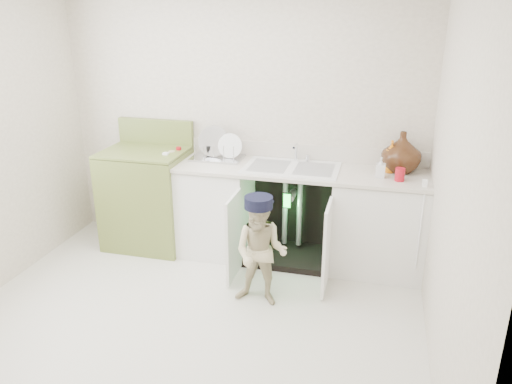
# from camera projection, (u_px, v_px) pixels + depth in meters

# --- Properties ---
(ground) EXTENTS (3.50, 3.50, 0.00)m
(ground) POSITION_uv_depth(u_px,v_px,m) (190.00, 320.00, 3.83)
(ground) COLOR beige
(ground) RESTS_ON ground
(room_shell) EXTENTS (6.00, 5.50, 1.26)m
(room_shell) POSITION_uv_depth(u_px,v_px,m) (181.00, 165.00, 3.39)
(room_shell) COLOR beige
(room_shell) RESTS_ON ground
(counter_run) EXTENTS (2.44, 1.02, 1.26)m
(counter_run) POSITION_uv_depth(u_px,v_px,m) (295.00, 211.00, 4.63)
(counter_run) COLOR white
(counter_run) RESTS_ON ground
(avocado_stove) EXTENTS (0.78, 0.65, 1.22)m
(avocado_stove) POSITION_uv_depth(u_px,v_px,m) (148.00, 196.00, 4.93)
(avocado_stove) COLOR olive
(avocado_stove) RESTS_ON ground
(repair_worker) EXTENTS (0.45, 0.66, 0.91)m
(repair_worker) POSITION_uv_depth(u_px,v_px,m) (261.00, 251.00, 3.91)
(repair_worker) COLOR beige
(repair_worker) RESTS_ON ground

